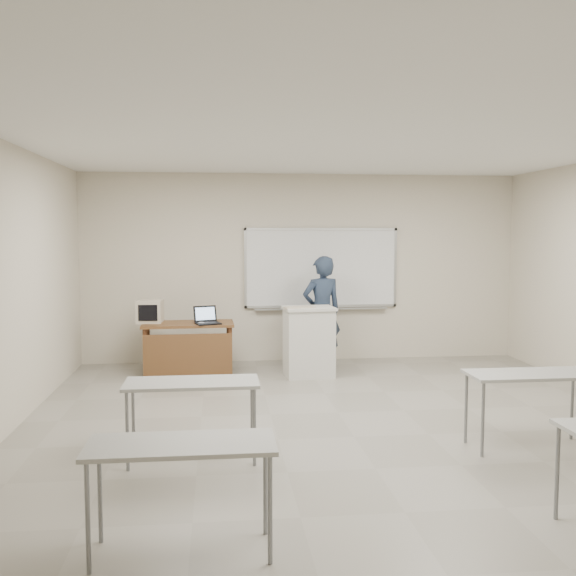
{
  "coord_description": "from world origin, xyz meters",
  "views": [
    {
      "loc": [
        -1.36,
        -6.23,
        2.06
      ],
      "look_at": [
        -0.43,
        2.2,
        1.33
      ],
      "focal_mm": 40.0,
      "sensor_mm": 36.0,
      "label": 1
    }
  ],
  "objects": [
    {
      "name": "mouse",
      "position": [
        -1.6,
        2.97,
        0.77
      ],
      "size": [
        0.11,
        0.08,
        0.04
      ],
      "primitive_type": "ellipsoid",
      "rotation": [
        0.0,
        0.0,
        0.22
      ],
      "color": "#9D9EA5",
      "rests_on": "instructor_desk"
    },
    {
      "name": "floor",
      "position": [
        0.0,
        0.0,
        -0.01
      ],
      "size": [
        7.0,
        8.0,
        0.01
      ],
      "primitive_type": "cube",
      "color": "gray",
      "rests_on": "ground"
    },
    {
      "name": "laptop",
      "position": [
        -1.5,
        3.04,
        0.81
      ],
      "size": [
        0.34,
        0.31,
        0.25
      ],
      "rotation": [
        0.0,
        0.0,
        0.31
      ],
      "color": "black",
      "rests_on": "instructor_desk"
    },
    {
      "name": "crt_monitor",
      "position": [
        -2.35,
        3.29,
        0.91
      ],
      "size": [
        0.36,
        0.41,
        0.34
      ],
      "rotation": [
        0.0,
        0.0,
        -0.08
      ],
      "color": "#BEB09B",
      "rests_on": "instructor_desk"
    },
    {
      "name": "student_desks",
      "position": [
        -0.0,
        -1.35,
        0.67
      ],
      "size": [
        4.4,
        2.2,
        0.73
      ],
      "color": "#989893",
      "rests_on": "floor"
    },
    {
      "name": "keyboard",
      "position": [
        -0.22,
        2.67,
        1.02
      ],
      "size": [
        0.45,
        0.25,
        0.02
      ],
      "primitive_type": "cube",
      "rotation": [
        0.0,
        0.0,
        0.25
      ],
      "color": "#BEB09B",
      "rests_on": "podium"
    },
    {
      "name": "presenter",
      "position": [
        0.22,
        3.41,
        0.85
      ],
      "size": [
        0.71,
        0.55,
        1.71
      ],
      "primitive_type": "imported",
      "rotation": [
        0.0,
        0.0,
        3.39
      ],
      "color": "black",
      "rests_on": "floor"
    },
    {
      "name": "podium",
      "position": [
        -0.07,
        2.79,
        0.5
      ],
      "size": [
        0.72,
        0.52,
        1.0
      ],
      "rotation": [
        0.0,
        0.0,
        0.09
      ],
      "color": "beige",
      "rests_on": "floor"
    },
    {
      "name": "instructor_desk",
      "position": [
        -1.8,
        3.06,
        0.53
      ],
      "size": [
        1.32,
        0.66,
        0.75
      ],
      "rotation": [
        0.0,
        0.0,
        0.03
      ],
      "color": "brown",
      "rests_on": "floor"
    },
    {
      "name": "whiteboard",
      "position": [
        0.3,
        3.97,
        1.48
      ],
      "size": [
        2.48,
        0.1,
        1.31
      ],
      "color": "white",
      "rests_on": "floor"
    }
  ]
}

